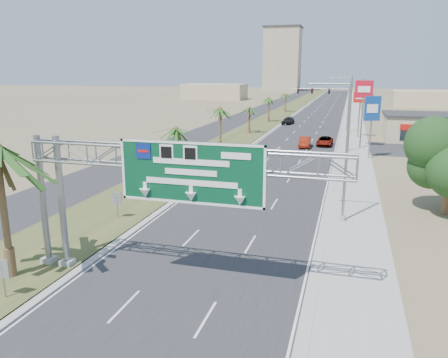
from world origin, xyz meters
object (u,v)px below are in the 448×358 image
Objects in this scene: car_mid_lane at (305,142)px; car_right_lane at (325,141)px; car_left_lane at (240,179)px; pole_sign_red_far at (360,101)px; pole_sign_red_near at (364,94)px; sign_gantry at (164,168)px; pole_sign_blue at (372,111)px; signal_mast at (337,105)px; car_far at (288,121)px; store_building at (445,129)px.

car_right_lane is at bearing 36.38° from car_mid_lane.
pole_sign_red_far reaches higher than car_left_lane.
pole_sign_red_near is (4.97, -0.90, 7.04)m from car_right_lane.
sign_gantry is 2.10× the size of pole_sign_blue.
pole_sign_red_far is at bearing -56.71° from signal_mast.
car_mid_lane is 0.58× the size of pole_sign_red_far.
car_right_lane is at bearing 83.50° from sign_gantry.
pole_sign_red_near reaches higher than car_right_lane.
pole_sign_red_near is at bearing -89.01° from pole_sign_red_far.
car_right_lane is at bearing 81.22° from car_left_lane.
car_far is 21.91m from pole_sign_red_far.
car_far is at bearing 148.82° from store_building.
car_mid_lane is 0.95× the size of car_right_lane.
store_building is at bearing 30.00° from car_right_lane.
pole_sign_red_far is (4.78, 9.85, 5.44)m from car_right_lane.
car_mid_lane is 10.45m from pole_sign_red_near.
car_left_lane is at bearing -113.27° from pole_sign_red_near.
car_far is 0.61× the size of pole_sign_red_far.
car_left_lane is 0.49× the size of pole_sign_red_near.
car_mid_lane is at bearing 86.68° from sign_gantry.
car_left_lane is at bearing -99.56° from signal_mast.
car_right_lane is at bearing -63.84° from car_far.
sign_gantry is 39.40m from pole_sign_blue.
sign_gantry is at bearing -80.10° from car_far.
sign_gantry is 57.11m from pole_sign_red_far.
store_building is at bearing -19.54° from signal_mast.
pole_sign_red_near reaches higher than car_far.
sign_gantry reaches higher than store_building.
store_building is 3.98× the size of car_mid_lane.
signal_mast is 17.30m from pole_sign_red_near.
pole_sign_red_far is at bearing 93.55° from pole_sign_blue.
car_far is at bearing 92.99° from sign_gantry.
car_left_lane is at bearing -101.64° from car_right_lane.
signal_mast is 7.08m from pole_sign_red_far.
store_building is at bearing -24.27° from car_far.
car_left_lane is 38.74m from pole_sign_red_far.
signal_mast is at bearing -38.82° from car_far.
car_far reaches higher than car_right_lane.
store_building is 23.76m from car_mid_lane.
car_right_lane is 27.48m from car_far.
signal_mast is at bearing 84.68° from car_left_lane.
sign_gantry is 3.53× the size of car_right_lane.
pole_sign_red_far is (-1.15, 18.45, 0.15)m from pole_sign_blue.
sign_gantry reaches higher than car_left_lane.
pole_sign_red_far is (-13.00, 0.14, 4.10)m from store_building.
signal_mast is (6.23, 62.05, -1.21)m from sign_gantry.
sign_gantry reaches higher than car_mid_lane.
signal_mast is 1.06× the size of pole_sign_red_near.
pole_sign_red_far reaches higher than car_right_lane.
car_left_lane is at bearing -80.01° from car_far.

